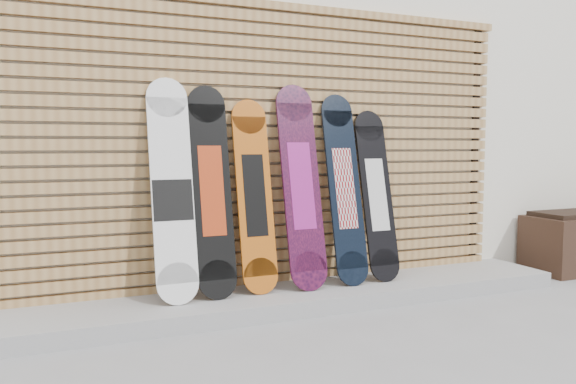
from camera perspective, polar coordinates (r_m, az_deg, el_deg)
name	(u,v)px	position (r m, az deg, el deg)	size (l,w,h in m)	color
ground	(347,331)	(3.77, 6.03, -13.85)	(80.00, 80.00, 0.00)	gray
building	(246,96)	(7.01, -4.25, 9.67)	(12.00, 5.00, 3.60)	white
concrete_step	(286,298)	(4.27, -0.24, -10.71)	(4.60, 0.70, 0.12)	gray
slat_wall	(271,144)	(4.39, -1.71, 4.86)	(4.26, 0.08, 2.29)	#A57845
snowboard_0	(172,191)	(3.97, -11.69, 0.15)	(0.29, 0.36, 1.56)	white
snowboard_1	(212,191)	(4.05, -7.76, 0.14)	(0.28, 0.34, 1.52)	black
snowboard_2	(254,195)	(4.16, -3.43, -0.33)	(0.27, 0.33, 1.43)	#B75813
snowboard_3	(301,186)	(4.26, 1.36, 0.65)	(0.30, 0.38, 1.55)	black
snowboard_4	(344,188)	(4.43, 5.75, 0.38)	(0.27, 0.37, 1.49)	black
snowboard_5	(377,195)	(4.60, 8.99, -0.26)	(0.26, 0.35, 1.37)	black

